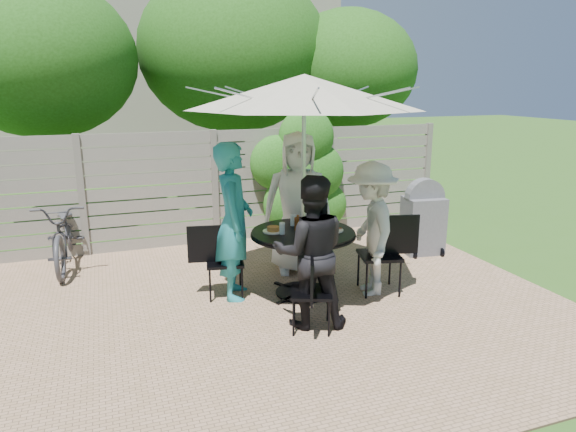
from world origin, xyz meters
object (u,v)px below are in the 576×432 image
object	(u,v)px
person_right	(371,229)
syrup_jug	(298,224)
plate_right	(333,229)
bicycle	(66,233)
chair_front	(311,308)
glass_right	(323,223)
glass_left	(282,228)
glass_front	(314,232)
chair_left	(224,276)
glass_back	(293,220)
bbq_grill	(423,220)
patio_table	(303,251)
coffee_cup	(310,222)
chair_back	(297,249)
person_back	(298,203)
plate_front	(306,238)
chair_right	(380,270)
person_front	(311,253)
umbrella	(304,92)
person_left	(234,222)

from	to	relation	value
person_right	syrup_jug	size ratio (longest dim) A/B	10.37
plate_right	bicycle	distance (m)	3.84
chair_front	glass_right	world-z (taller)	glass_right
chair_front	glass_left	world-z (taller)	glass_left
plate_right	glass_front	distance (m)	0.37
chair_left	glass_back	xyz separation A→B (m)	(0.90, 0.01, 0.62)
person_right	bbq_grill	world-z (taller)	person_right
glass_right	plate_right	bearing A→B (deg)	-62.35
patio_table	glass_left	distance (m)	0.42
glass_back	coffee_cup	size ratio (longest dim) A/B	1.17
bicycle	chair_back	bearing A→B (deg)	-17.37
person_back	chair_front	bearing A→B (deg)	-90.05
plate_front	plate_right	world-z (taller)	same
glass_front	bbq_grill	world-z (taller)	bbq_grill
syrup_jug	bbq_grill	world-z (taller)	bbq_grill
plate_front	bicycle	xyz separation A→B (m)	(-2.69, 2.44, -0.35)
glass_left	bbq_grill	xyz separation A→B (m)	(2.58, 0.89, -0.35)
person_back	coffee_cup	distance (m)	0.62
chair_right	person_front	bearing A→B (deg)	38.34
umbrella	person_front	bearing A→B (deg)	-106.10
person_right	bbq_grill	bearing A→B (deg)	142.04
chair_left	plate_right	distance (m)	1.44
person_right	chair_right	bearing A→B (deg)	90.29
person_left	bicycle	world-z (taller)	person_left
bicycle	person_front	bearing A→B (deg)	-44.98
chair_right	bbq_grill	bearing A→B (deg)	-126.83
chair_front	person_right	distance (m)	1.39
glass_front	glass_right	size ratio (longest dim) A/B	1.00
chair_left	bicycle	size ratio (longest dim) A/B	0.49
chair_left	person_front	distance (m)	1.39
person_left	glass_left	bearing A→B (deg)	-100.42
person_back	bicycle	size ratio (longest dim) A/B	1.04
person_front	plate_right	xyz separation A→B (m)	(0.58, 0.70, 0.02)
person_left	plate_front	xyz separation A→B (m)	(0.70, -0.58, -0.11)
person_back	chair_front	size ratio (longest dim) A/B	2.22
glass_left	glass_right	bearing A→B (deg)	5.90
syrup_jug	bicycle	bearing A→B (deg)	143.52
person_left	plate_front	world-z (taller)	person_left
patio_table	glass_front	bearing A→B (deg)	-84.10
chair_back	plate_front	distance (m)	1.44
person_right	plate_front	world-z (taller)	person_right
person_left	bicycle	bearing A→B (deg)	62.99
chair_right	bicycle	xyz separation A→B (m)	(-3.72, 2.36, 0.19)
person_left	chair_right	world-z (taller)	person_left
chair_front	bbq_grill	size ratio (longest dim) A/B	0.74
chair_front	syrup_jug	distance (m)	1.20
glass_left	bicycle	bearing A→B (deg)	139.78
person_back	bicycle	bearing A→B (deg)	172.85
chair_left	glass_left	distance (m)	0.94
plate_right	syrup_jug	bearing A→B (deg)	157.11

